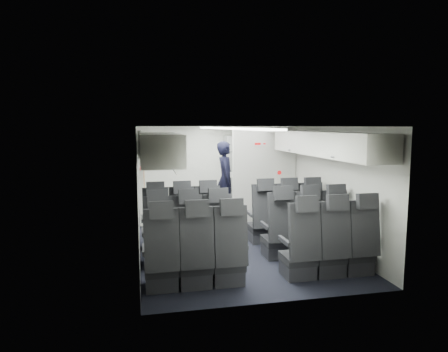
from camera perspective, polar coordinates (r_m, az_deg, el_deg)
name	(u,v)px	position (r m, az deg, el deg)	size (l,w,h in m)	color
cabin_shell	(228,180)	(7.69, 0.62, -0.56)	(3.41, 6.01, 2.16)	black
seat_row_front	(235,223)	(7.32, 1.53, -6.71)	(3.33, 0.56, 1.24)	black
seat_row_mid	(248,236)	(6.48, 3.42, -8.57)	(3.33, 0.56, 1.24)	black
seat_row_rear	(265,254)	(5.65, 5.89, -10.96)	(3.33, 0.56, 1.24)	black
overhead_bin_left_rear	(160,148)	(5.45, -9.19, 3.94)	(0.53, 1.80, 0.40)	white
overhead_bin_left_front_open	(152,150)	(7.21, -10.22, 3.70)	(0.64, 1.70, 0.72)	#9E9E93
overhead_bin_right_rear	(349,146)	(6.25, 17.44, 4.10)	(0.53, 1.80, 0.40)	white
overhead_bin_right_front	(302,142)	(7.82, 11.13, 4.85)	(0.53, 1.70, 0.40)	white
bulkhead_partition	(264,176)	(8.72, 5.76, 0.01)	(1.40, 0.15, 2.13)	white
galley_unit	(241,172)	(10.56, 2.42, 0.60)	(0.85, 0.52, 1.90)	#939399
boarding_door	(141,180)	(9.07, -11.72, -0.60)	(0.12, 1.27, 1.86)	silver
flight_attendant	(225,179)	(9.44, 0.21, -0.48)	(0.66, 0.43, 1.80)	black
carry_on_bag	(154,145)	(6.98, -9.91, 4.36)	(0.36, 0.25, 0.21)	black
papers	(234,174)	(9.42, 1.40, 0.31)	(0.20, 0.02, 0.14)	white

